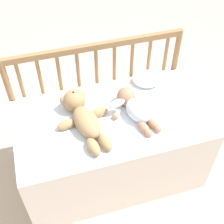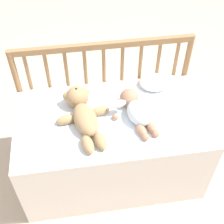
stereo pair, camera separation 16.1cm
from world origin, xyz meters
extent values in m
plane|color=#C6B293|center=(0.00, 0.00, 0.00)|extent=(12.00, 12.00, 0.00)
cube|color=white|center=(0.00, 0.00, 0.26)|extent=(1.08, 0.59, 0.51)
cylinder|color=#997047|center=(-0.52, 0.32, 0.40)|extent=(0.04, 0.04, 0.80)
cylinder|color=#997047|center=(0.52, 0.32, 0.40)|extent=(0.04, 0.04, 0.80)
cube|color=#997047|center=(0.00, 0.32, 0.78)|extent=(1.05, 0.03, 0.04)
cylinder|color=#997047|center=(-0.45, 0.32, 0.64)|extent=(0.02, 0.02, 0.25)
cylinder|color=#997047|center=(-0.34, 0.32, 0.64)|extent=(0.02, 0.02, 0.25)
cylinder|color=#997047|center=(-0.22, 0.32, 0.64)|extent=(0.02, 0.02, 0.25)
cylinder|color=#997047|center=(-0.11, 0.32, 0.64)|extent=(0.02, 0.02, 0.25)
cylinder|color=#997047|center=(0.00, 0.32, 0.64)|extent=(0.02, 0.02, 0.25)
cylinder|color=#997047|center=(0.11, 0.32, 0.64)|extent=(0.02, 0.02, 0.25)
cylinder|color=#997047|center=(0.22, 0.32, 0.64)|extent=(0.02, 0.02, 0.25)
cylinder|color=#997047|center=(0.34, 0.32, 0.64)|extent=(0.02, 0.02, 0.25)
cylinder|color=#997047|center=(0.45, 0.32, 0.64)|extent=(0.02, 0.02, 0.25)
cube|color=white|center=(-0.03, -0.02, 0.52)|extent=(0.77, 0.51, 0.01)
ellipsoid|color=tan|center=(-0.15, -0.03, 0.56)|extent=(0.17, 0.25, 0.10)
sphere|color=tan|center=(-0.18, 0.13, 0.58)|extent=(0.13, 0.13, 0.13)
sphere|color=tan|center=(-0.18, 0.13, 0.61)|extent=(0.05, 0.05, 0.05)
sphere|color=black|center=(-0.18, 0.13, 0.64)|extent=(0.02, 0.02, 0.02)
sphere|color=tan|center=(-0.23, 0.14, 0.58)|extent=(0.05, 0.05, 0.05)
sphere|color=tan|center=(-0.13, 0.16, 0.58)|extent=(0.05, 0.05, 0.05)
ellipsoid|color=tan|center=(-0.25, 0.00, 0.54)|extent=(0.11, 0.07, 0.05)
ellipsoid|color=tan|center=(-0.06, 0.04, 0.54)|extent=(0.11, 0.07, 0.05)
ellipsoid|color=tan|center=(-0.15, -0.19, 0.54)|extent=(0.08, 0.13, 0.06)
ellipsoid|color=tan|center=(-0.08, -0.18, 0.54)|extent=(0.08, 0.13, 0.06)
ellipsoid|color=white|center=(0.14, -0.03, 0.56)|extent=(0.16, 0.20, 0.10)
sphere|color=tan|center=(0.11, 0.09, 0.57)|extent=(0.11, 0.11, 0.11)
ellipsoid|color=white|center=(0.04, 0.03, 0.59)|extent=(0.10, 0.07, 0.04)
ellipsoid|color=white|center=(0.22, 0.03, 0.54)|extent=(0.10, 0.07, 0.04)
sphere|color=tan|center=(0.02, -0.01, 0.54)|extent=(0.04, 0.04, 0.04)
sphere|color=tan|center=(0.25, 0.04, 0.54)|extent=(0.04, 0.04, 0.04)
ellipsoid|color=tan|center=(0.14, -0.13, 0.54)|extent=(0.07, 0.11, 0.05)
ellipsoid|color=tan|center=(0.20, -0.12, 0.54)|extent=(0.07, 0.11, 0.05)
sphere|color=tan|center=(0.15, -0.18, 0.54)|extent=(0.04, 0.04, 0.04)
sphere|color=tan|center=(0.21, -0.16, 0.54)|extent=(0.04, 0.04, 0.04)
ellipsoid|color=white|center=(0.30, 0.23, 0.54)|extent=(0.18, 0.16, 0.06)
camera|label=1|loc=(-0.33, -1.13, 1.80)|focal=50.00mm
camera|label=2|loc=(-0.17, -1.17, 1.80)|focal=50.00mm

